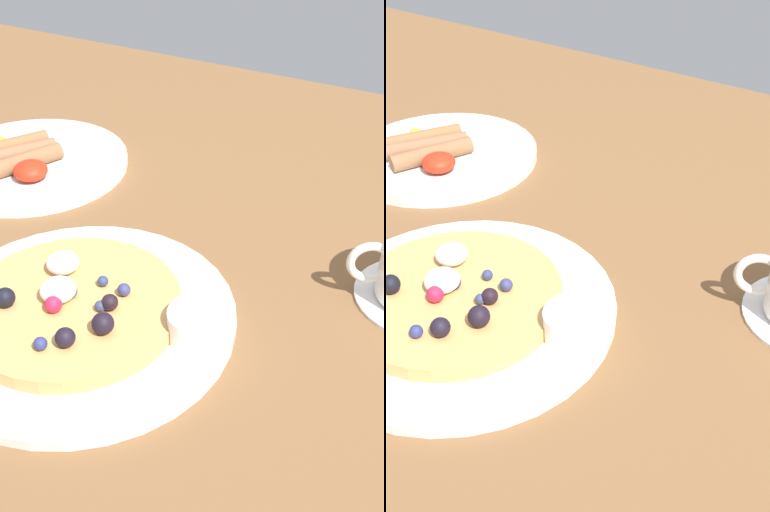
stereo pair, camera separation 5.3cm
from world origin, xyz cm
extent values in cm
cube|color=brown|center=(0.00, 0.00, -1.50)|extent=(194.16, 120.31, 3.00)
cylinder|color=white|center=(-3.21, -8.70, 0.54)|extent=(28.68, 28.68, 1.09)
cylinder|color=tan|center=(-3.80, -8.93, 1.82)|extent=(19.89, 19.89, 1.46)
sphere|color=navy|center=(-2.49, -5.87, 3.06)|extent=(1.02, 1.02, 1.02)
sphere|color=black|center=(1.23, -10.97, 3.51)|extent=(1.93, 1.93, 1.93)
sphere|color=navy|center=(-4.10, -8.64, 3.22)|extent=(1.35, 1.35, 1.35)
sphere|color=navy|center=(0.33, -6.06, 3.15)|extent=(1.22, 1.22, 1.22)
sphere|color=navy|center=(-4.15, -8.63, 3.05)|extent=(1.01, 1.01, 1.01)
sphere|color=black|center=(-0.55, -13.77, 3.40)|extent=(1.71, 1.71, 1.71)
sphere|color=black|center=(-0.11, -8.27, 3.30)|extent=(1.51, 1.51, 1.51)
sphere|color=#C92041|center=(-4.13, -10.90, 3.32)|extent=(1.56, 1.56, 1.56)
sphere|color=#333A5B|center=(-0.64, -8.84, 3.05)|extent=(1.00, 1.00, 1.00)
sphere|color=#C1243A|center=(-6.01, -8.94, 3.26)|extent=(1.43, 1.43, 1.43)
sphere|color=navy|center=(-2.07, -15.11, 3.13)|extent=(1.16, 1.16, 1.16)
sphere|color=black|center=(-8.36, -12.36, 3.45)|extent=(1.81, 1.81, 1.81)
ellipsoid|color=white|center=(-7.12, -5.82, 3.49)|extent=(3.14, 3.14, 1.89)
ellipsoid|color=white|center=(-4.88, -9.30, 3.53)|extent=(3.29, 3.29, 1.97)
cylinder|color=white|center=(7.69, -6.15, 2.45)|extent=(5.33, 5.33, 2.73)
cylinder|color=#5B2B02|center=(7.69, -6.15, 3.00)|extent=(4.37, 4.37, 0.33)
cylinder|color=white|center=(-27.34, 12.39, 0.65)|extent=(25.18, 25.18, 1.30)
cylinder|color=brown|center=(-26.03, 9.44, 2.40)|extent=(6.09, 10.78, 2.20)
cylinder|color=#8C5B3F|center=(-28.27, 10.62, 2.40)|extent=(7.52, 10.30, 2.20)
cylinder|color=brown|center=(-30.51, 11.81, 2.40)|extent=(7.05, 10.49, 2.20)
ellipsoid|color=white|center=(-32.37, 12.54, 1.60)|extent=(6.35, 5.40, 0.60)
sphere|color=yellow|center=(-32.37, 12.54, 2.10)|extent=(2.00, 2.00, 2.00)
ellipsoid|color=red|center=(-23.52, 8.21, 2.46)|extent=(4.23, 4.23, 2.32)
torus|color=white|center=(18.57, 7.39, 4.21)|extent=(4.36, 2.58, 4.43)
camera|label=1|loc=(26.44, -40.94, 38.56)|focal=43.38mm
camera|label=2|loc=(30.91, -38.11, 38.56)|focal=43.38mm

